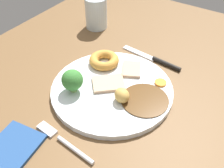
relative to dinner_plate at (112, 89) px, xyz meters
The scene contains 13 objects.
dining_table 4.86cm from the dinner_plate, 148.05° to the left, with size 120.00×84.00×3.60cm, color brown.
dinner_plate is the anchor object (origin of this frame).
gravy_pool 8.77cm from the dinner_plate, 87.75° to the right, with size 10.96×10.96×0.30cm, color #563819.
meat_slice_main 1.68cm from the dinner_plate, 76.55° to the left, with size 7.61×5.75×0.80cm, color tan.
meat_slice_under 8.18cm from the dinner_plate, ahead, with size 6.21×4.64×0.80cm, color tan.
yorkshire_pudding 9.75cm from the dinner_plate, 45.87° to the left, with size 7.93×7.93×2.33cm, color #C68938.
roast_potato_left 5.64cm from the dinner_plate, 121.06° to the right, with size 3.78×3.24×3.34cm, color tan.
carrot_coin_front 11.99cm from the dinner_plate, 50.60° to the right, with size 2.86×2.86×0.53cm, color orange.
broccoli_floret 10.00cm from the dinner_plate, 130.77° to the left, with size 5.02×5.02×5.82cm.
fork 17.95cm from the dinner_plate, behind, with size 2.86×15.32×0.90cm.
knife 17.42cm from the dinner_plate, 11.48° to the right, with size 3.26×18.55×1.20cm.
water_glass 32.28cm from the dinner_plate, 42.42° to the left, with size 7.06×7.06×10.11cm, color silver.
folded_napkin 25.83cm from the dinner_plate, 163.75° to the left, with size 11.00×9.00×0.80cm, color navy.
Camera 1 is at (-35.53, -27.80, 47.58)cm, focal length 42.05 mm.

